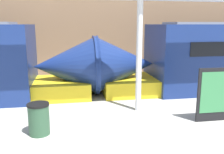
% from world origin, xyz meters
% --- Properties ---
extents(station_wall, '(56.00, 0.20, 5.00)m').
position_xyz_m(station_wall, '(0.00, 10.64, 2.50)').
color(station_wall, '#937051').
rests_on(station_wall, ground_plane).
extents(bench_near, '(1.74, 0.62, 0.76)m').
position_xyz_m(bench_near, '(1.06, 0.16, 0.47)').
color(bench_near, silver).
rests_on(bench_near, ground_plane).
extents(trash_bin, '(0.62, 0.62, 0.92)m').
position_xyz_m(trash_bin, '(-2.44, 2.72, 0.46)').
color(trash_bin, '#2D5138').
rests_on(trash_bin, ground_plane).
extents(poster_board, '(1.22, 0.07, 1.77)m').
position_xyz_m(poster_board, '(3.06, 2.80, 0.89)').
color(poster_board, black).
rests_on(poster_board, ground_plane).
extents(support_column_near, '(0.21, 0.21, 3.91)m').
position_xyz_m(support_column_near, '(0.91, 4.21, 1.96)').
color(support_column_near, silver).
rests_on(support_column_near, ground_plane).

